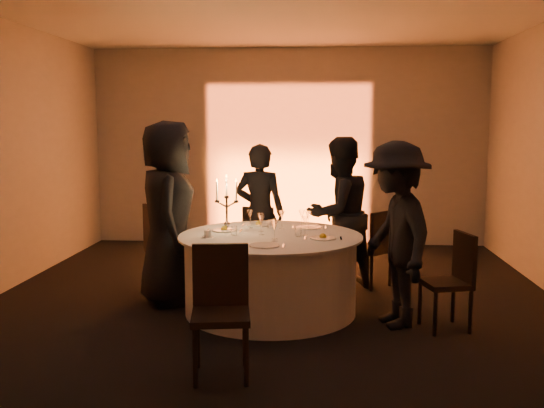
# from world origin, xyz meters

# --- Properties ---
(floor) EXTENTS (7.00, 7.00, 0.00)m
(floor) POSITION_xyz_m (0.00, 0.00, 0.00)
(floor) COLOR black
(floor) RESTS_ON ground
(wall_back) EXTENTS (7.00, 0.00, 7.00)m
(wall_back) POSITION_xyz_m (0.00, 3.50, 1.50)
(wall_back) COLOR #BBB4AE
(wall_back) RESTS_ON floor
(wall_front) EXTENTS (7.00, 0.00, 7.00)m
(wall_front) POSITION_xyz_m (0.00, -3.50, 1.50)
(wall_front) COLOR #BBB4AE
(wall_front) RESTS_ON floor
(uplighter_fixture) EXTENTS (0.25, 0.12, 0.10)m
(uplighter_fixture) POSITION_xyz_m (0.00, 3.20, 0.05)
(uplighter_fixture) COLOR black
(uplighter_fixture) RESTS_ON floor
(banquet_table) EXTENTS (1.80, 1.80, 0.77)m
(banquet_table) POSITION_xyz_m (0.00, 0.00, 0.38)
(banquet_table) COLOR black
(banquet_table) RESTS_ON floor
(chair_left) EXTENTS (0.57, 0.57, 0.97)m
(chair_left) POSITION_xyz_m (-1.27, 0.60, 0.55)
(chair_left) COLOR black
(chair_left) RESTS_ON floor
(chair_back_left) EXTENTS (0.43, 0.43, 0.87)m
(chair_back_left) POSITION_xyz_m (-0.23, 1.38, 0.49)
(chair_back_left) COLOR black
(chair_back_left) RESTS_ON floor
(chair_back_right) EXTENTS (0.55, 0.55, 0.88)m
(chair_back_right) POSITION_xyz_m (1.11, 1.00, 0.49)
(chair_back_right) COLOR black
(chair_back_right) RESTS_ON floor
(chair_right) EXTENTS (0.47, 0.47, 0.88)m
(chair_right) POSITION_xyz_m (1.68, -0.38, 0.49)
(chair_right) COLOR black
(chair_right) RESTS_ON floor
(chair_front) EXTENTS (0.48, 0.48, 0.96)m
(chair_front) POSITION_xyz_m (-0.25, -1.52, 0.54)
(chair_front) COLOR black
(chair_front) RESTS_ON floor
(guest_left) EXTENTS (0.78, 1.03, 1.88)m
(guest_left) POSITION_xyz_m (-1.07, 0.24, 0.94)
(guest_left) COLOR black
(guest_left) RESTS_ON floor
(guest_back_left) EXTENTS (0.65, 0.49, 1.62)m
(guest_back_left) POSITION_xyz_m (-0.22, 1.23, 0.81)
(guest_back_left) COLOR black
(guest_back_left) RESTS_ON floor
(guest_back_right) EXTENTS (1.05, 1.02, 1.71)m
(guest_back_right) POSITION_xyz_m (0.70, 0.89, 0.86)
(guest_back_right) COLOR black
(guest_back_right) RESTS_ON floor
(guest_right) EXTENTS (0.90, 1.23, 1.70)m
(guest_right) POSITION_xyz_m (1.17, -0.32, 0.85)
(guest_right) COLOR black
(guest_right) RESTS_ON floor
(plate_left) EXTENTS (0.36, 0.25, 0.08)m
(plate_left) POSITION_xyz_m (-0.49, 0.19, 0.79)
(plate_left) COLOR white
(plate_left) RESTS_ON banquet_table
(plate_back_left) EXTENTS (0.36, 0.26, 0.08)m
(plate_back_left) POSITION_xyz_m (-0.17, 0.55, 0.79)
(plate_back_left) COLOR white
(plate_back_left) RESTS_ON banquet_table
(plate_back_right) EXTENTS (0.35, 0.27, 0.01)m
(plate_back_right) POSITION_xyz_m (0.37, 0.44, 0.78)
(plate_back_right) COLOR white
(plate_back_right) RESTS_ON banquet_table
(plate_right) EXTENTS (0.36, 0.25, 0.08)m
(plate_right) POSITION_xyz_m (0.51, -0.16, 0.79)
(plate_right) COLOR white
(plate_right) RESTS_ON banquet_table
(plate_front) EXTENTS (0.36, 0.27, 0.01)m
(plate_front) POSITION_xyz_m (-0.01, -0.55, 0.78)
(plate_front) COLOR white
(plate_front) RESTS_ON banquet_table
(coffee_cup) EXTENTS (0.11, 0.11, 0.07)m
(coffee_cup) POSITION_xyz_m (-0.59, -0.15, 0.80)
(coffee_cup) COLOR white
(coffee_cup) RESTS_ON banquet_table
(candelabra) EXTENTS (0.24, 0.12, 0.58)m
(candelabra) POSITION_xyz_m (-0.47, 0.23, 0.97)
(candelabra) COLOR silver
(candelabra) RESTS_ON banquet_table
(wine_glass_a) EXTENTS (0.07, 0.07, 0.19)m
(wine_glass_a) POSITION_xyz_m (-0.09, -0.01, 0.91)
(wine_glass_a) COLOR white
(wine_glass_a) RESTS_ON banquet_table
(wine_glass_b) EXTENTS (0.07, 0.07, 0.19)m
(wine_glass_b) POSITION_xyz_m (-0.11, 0.17, 0.91)
(wine_glass_b) COLOR white
(wine_glass_b) RESTS_ON banquet_table
(wine_glass_c) EXTENTS (0.07, 0.07, 0.19)m
(wine_glass_c) POSITION_xyz_m (0.36, 0.33, 0.91)
(wine_glass_c) COLOR white
(wine_glass_c) RESTS_ON banquet_table
(wine_glass_d) EXTENTS (0.07, 0.07, 0.19)m
(wine_glass_d) POSITION_xyz_m (0.06, -0.34, 0.91)
(wine_glass_d) COLOR white
(wine_glass_d) RESTS_ON banquet_table
(wine_glass_e) EXTENTS (0.07, 0.07, 0.19)m
(wine_glass_e) POSITION_xyz_m (0.06, -0.21, 0.91)
(wine_glass_e) COLOR white
(wine_glass_e) RESTS_ON banquet_table
(wine_glass_f) EXTENTS (0.07, 0.07, 0.19)m
(wine_glass_f) POSITION_xyz_m (0.34, 0.01, 0.91)
(wine_glass_f) COLOR white
(wine_glass_f) RESTS_ON banquet_table
(wine_glass_g) EXTENTS (0.07, 0.07, 0.19)m
(wine_glass_g) POSITION_xyz_m (-0.24, 0.38, 0.91)
(wine_glass_g) COLOR white
(wine_glass_g) RESTS_ON banquet_table
(wine_glass_h) EXTENTS (0.07, 0.07, 0.19)m
(wine_glass_h) POSITION_xyz_m (0.29, 0.43, 0.91)
(wine_glass_h) COLOR white
(wine_glass_h) RESTS_ON banquet_table
(wine_glass_i) EXTENTS (0.07, 0.07, 0.19)m
(wine_glass_i) POSITION_xyz_m (0.09, 0.35, 0.91)
(wine_glass_i) COLOR white
(wine_glass_i) RESTS_ON banquet_table
(tumbler_a) EXTENTS (0.07, 0.07, 0.09)m
(tumbler_a) POSITION_xyz_m (0.27, -0.06, 0.82)
(tumbler_a) COLOR white
(tumbler_a) RESTS_ON banquet_table
(tumbler_b) EXTENTS (0.07, 0.07, 0.09)m
(tumbler_b) POSITION_xyz_m (-0.36, -0.04, 0.82)
(tumbler_b) COLOR white
(tumbler_b) RESTS_ON banquet_table
(tumbler_c) EXTENTS (0.07, 0.07, 0.09)m
(tumbler_c) POSITION_xyz_m (-0.03, 0.37, 0.82)
(tumbler_c) COLOR white
(tumbler_c) RESTS_ON banquet_table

